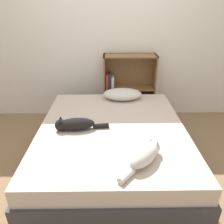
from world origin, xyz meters
TOP-DOWN VIEW (x-y plane):
  - ground_plane at (0.00, 0.00)m, footprint 8.00×8.00m
  - wall_back at (0.00, 1.30)m, footprint 8.00×0.06m
  - bed at (0.00, 0.00)m, footprint 1.60×1.87m
  - pillow at (0.15, 0.74)m, footprint 0.52×0.32m
  - cat_light at (0.26, -0.59)m, footprint 0.41×0.46m
  - cat_dark at (-0.39, -0.06)m, footprint 0.56×0.18m
  - bookshelf at (0.25, 1.17)m, footprint 0.77×0.26m

SIDE VIEW (x-z plane):
  - ground_plane at x=0.00m, z-range 0.00..0.00m
  - bed at x=0.00m, z-range 0.00..0.48m
  - bookshelf at x=0.25m, z-range 0.01..1.01m
  - cat_dark at x=-0.39m, z-range 0.47..0.62m
  - pillow at x=0.15m, z-range 0.48..0.62m
  - cat_light at x=0.26m, z-range 0.48..0.63m
  - wall_back at x=0.00m, z-range 0.00..2.50m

